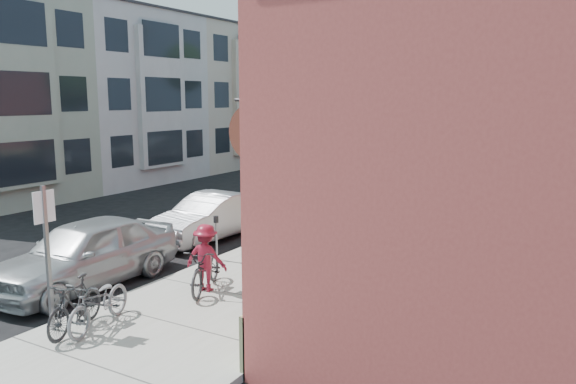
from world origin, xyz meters
The scene contains 27 objects.
ground centered at (0.00, 0.00, 0.00)m, with size 120.00×120.00×0.00m, color black.
sidewalk centered at (4.25, 11.00, 0.07)m, with size 4.50×58.00×0.15m, color #A5A499.
cafe_building centered at (8.99, 4.99, 3.30)m, with size 6.60×20.20×6.61m.
apartment_row centered at (-11.85, 14.00, 4.50)m, with size 6.30×32.00×9.00m.
end_cap_building centered at (-2.00, 42.00, 6.00)m, with size 18.00×8.00×12.00m, color #B5B5B0.
sign_post centered at (2.35, -5.40, 1.83)m, with size 0.07×0.45×2.80m.
parking_meter_near centered at (2.25, -0.11, 0.98)m, with size 0.14×0.14×1.24m.
parking_meter_far centered at (2.25, 7.59, 0.98)m, with size 0.14×0.14×1.24m.
utility_pole_near centered at (2.39, 3.83, 5.41)m, with size 3.57×0.28×10.00m.
utility_pole_far centered at (2.45, 19.93, 5.34)m, with size 1.80×0.28×10.00m.
tree_bare centered at (2.80, 7.67, 2.69)m, with size 0.24×0.24×5.07m.
tree_leafy_mid centered at (2.80, 14.16, 5.51)m, with size 3.85×3.85×7.29m.
tree_leafy_far centered at (2.80, 25.59, 7.03)m, with size 4.17×4.17×8.98m.
patio_chair_a centered at (5.89, -2.67, 0.59)m, with size 0.50×0.50×0.88m, color #103B24, non-canonical shape.
patio_chair_b centered at (5.91, -2.77, 0.59)m, with size 0.50×0.50×0.88m, color #103B24, non-canonical shape.
patron_grey centered at (5.95, -0.42, 1.03)m, with size 0.64×0.42×1.75m, color gray.
patron_green centered at (5.48, -2.52, 1.09)m, with size 0.91×0.71×1.88m, color #317B42.
cyclist centered at (3.50, -2.14, 0.93)m, with size 1.01×0.58×1.56m, color maroon.
cyclist_bike centered at (3.50, -2.14, 0.67)m, with size 0.69×1.99×1.04m, color black.
parked_bike_a centered at (2.79, -5.20, 0.67)m, with size 0.49×1.73×1.04m, color black.
parked_bike_b centered at (3.05, -4.85, 0.65)m, with size 0.67×1.91×1.00m, color slate.
car_0 centered at (0.53, -3.04, 0.84)m, with size 1.98×4.91×1.67m, color #A9ADB1.
car_1 centered at (0.30, 2.16, 0.74)m, with size 1.57×4.50×1.48m, color #9D9EA4.
car_2 centered at (0.80, 7.20, 0.67)m, with size 1.87×4.59×1.33m, color black.
car_3 centered at (0.80, 12.90, 0.80)m, with size 2.67×5.79×1.61m, color silver.
car_4 centered at (0.67, 18.87, 0.85)m, with size 1.80×5.15×1.70m, color #9CA0A4.
bus centered at (-2.85, 25.78, 1.46)m, with size 2.46×10.51×2.93m, color white.
Camera 1 is at (11.36, -11.93, 4.54)m, focal length 35.00 mm.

